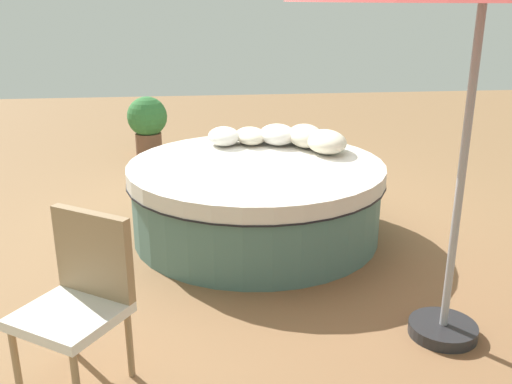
{
  "coord_description": "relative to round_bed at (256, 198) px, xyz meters",
  "views": [
    {
      "loc": [
        -4.87,
        0.54,
        2.09
      ],
      "look_at": [
        0.0,
        0.0,
        0.41
      ],
      "focal_mm": 39.97,
      "sensor_mm": 36.0,
      "label": 1
    }
  ],
  "objects": [
    {
      "name": "throw_pillow_2",
      "position": [
        0.66,
        -0.29,
        0.44
      ],
      "size": [
        0.49,
        0.36,
        0.2
      ],
      "primitive_type": "ellipsoid",
      "color": "white",
      "rests_on": "round_bed"
    },
    {
      "name": "ground_plane",
      "position": [
        0.0,
        0.0,
        -0.35
      ],
      "size": [
        16.0,
        16.0,
        0.0
      ],
      "primitive_type": "plane",
      "color": "olive"
    },
    {
      "name": "throw_pillow_4",
      "position": [
        0.69,
        0.25,
        0.43
      ],
      "size": [
        0.43,
        0.32,
        0.18
      ],
      "primitive_type": "ellipsoid",
      "color": "white",
      "rests_on": "round_bed"
    },
    {
      "name": "throw_pillow_1",
      "position": [
        0.54,
        -0.55,
        0.44
      ],
      "size": [
        0.54,
        0.34,
        0.21
      ],
      "primitive_type": "ellipsoid",
      "color": "beige",
      "rests_on": "round_bed"
    },
    {
      "name": "throw_pillow_3",
      "position": [
        0.73,
        -0.03,
        0.41
      ],
      "size": [
        0.51,
        0.31,
        0.15
      ],
      "primitive_type": "ellipsoid",
      "color": "beige",
      "rests_on": "round_bed"
    },
    {
      "name": "round_bed",
      "position": [
        0.0,
        0.0,
        0.0
      ],
      "size": [
        2.31,
        2.31,
        0.69
      ],
      "color": "#4C726B",
      "rests_on": "ground_plane"
    },
    {
      "name": "patio_chair",
      "position": [
        -1.97,
        1.2,
        0.21
      ],
      "size": [
        0.7,
        0.71,
        0.98
      ],
      "rotation": [
        0.0,
        0.0,
        0.98
      ],
      "color": "#997A56",
      "rests_on": "ground_plane"
    },
    {
      "name": "throw_pillow_0",
      "position": [
        0.3,
        -0.71,
        0.44
      ],
      "size": [
        0.55,
        0.37,
        0.21
      ],
      "primitive_type": "ellipsoid",
      "color": "beige",
      "rests_on": "round_bed"
    },
    {
      "name": "planter",
      "position": [
        2.98,
        1.17,
        0.11
      ],
      "size": [
        0.55,
        0.55,
        0.81
      ],
      "color": "brown",
      "rests_on": "ground_plane"
    }
  ]
}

